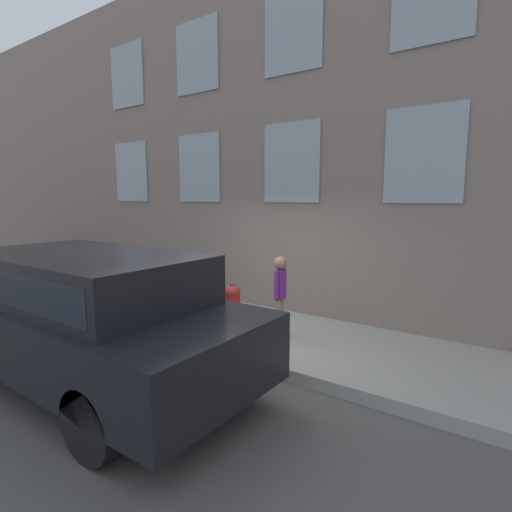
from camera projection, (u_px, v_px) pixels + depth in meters
The scene contains 6 objects.
ground_plane at pixel (209, 359), 5.97m from camera, with size 80.00×80.00×0.00m, color #514F4C.
sidewalk at pixel (255, 332), 6.92m from camera, with size 2.38×60.00×0.18m.
building_facade at pixel (296, 133), 7.51m from camera, with size 0.33×40.00×7.18m.
fire_hydrant at pixel (233, 309), 6.51m from camera, with size 0.33×0.44×0.81m.
person at pixel (280, 289), 6.29m from camera, with size 0.32×0.21×1.31m.
parked_truck_charcoal_near at pixel (83, 308), 5.08m from camera, with size 1.98×5.05×1.71m.
Camera 1 is at (-4.25, -3.85, 2.38)m, focal length 28.00 mm.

